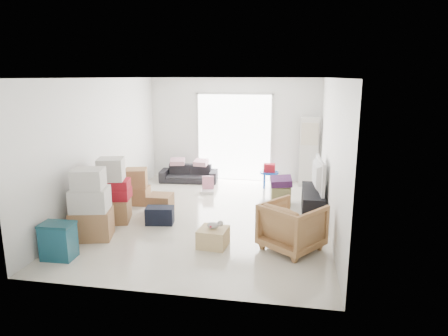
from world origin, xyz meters
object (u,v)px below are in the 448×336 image
armchair (292,224)px  ac_tower (309,152)px  ottoman (281,195)px  kids_table (269,171)px  tv_console (313,201)px  sofa (189,171)px  storage_bins (58,241)px  television (313,187)px  wood_crate (213,237)px

armchair → ac_tower: bearing=-58.0°
armchair → ottoman: size_ratio=2.10×
kids_table → ac_tower: bearing=20.5°
tv_console → kids_table: (-1.00, 1.74, 0.19)m
sofa → armchair: (2.73, -3.83, 0.14)m
storage_bins → kids_table: kids_table is taller
storage_bins → armchair: bearing=15.3°
storage_bins → kids_table: bearing=57.7°
television → storage_bins: size_ratio=1.99×
ac_tower → television: bearing=-88.6°
sofa → storage_bins: sofa is taller
television → wood_crate: bearing=135.8°
tv_console → storage_bins: size_ratio=2.50×
sofa → wood_crate: (1.46, -3.93, -0.14)m
television → armchair: (-0.40, -1.89, -0.12)m
tv_console → armchair: (-0.40, -1.89, 0.19)m
ac_tower → television: ac_tower is taller
ac_tower → tv_console: (0.05, -2.09, -0.64)m
armchair → wood_crate: 1.31m
armchair → storage_bins: bearing=52.3°
sofa → wood_crate: 4.20m
television → storage_bins: bearing=122.0°
sofa → kids_table: bearing=-10.3°
television → storage_bins: television is taller
storage_bins → ottoman: size_ratio=1.39×
storage_bins → ottoman: (3.23, 3.29, -0.08)m
tv_console → armchair: 1.94m
sofa → storage_bins: 4.85m
television → kids_table: (-1.00, 1.74, -0.12)m
tv_console → wood_crate: 2.60m
kids_table → tv_console: bearing=-60.0°
armchair → kids_table: armchair is taller
kids_table → wood_crate: (-0.67, -3.73, -0.28)m
storage_bins → television: bearing=36.1°
tv_console → ac_tower: bearing=91.4°
tv_console → ottoman: bearing=146.3°
television → wood_crate: television is taller
armchair → wood_crate: armchair is taller
tv_console → wood_crate: bearing=-130.1°
television → armchair: size_ratio=1.32×
tv_console → television: size_ratio=1.26×
tv_console → sofa: bearing=148.2°
ac_tower → armchair: 4.02m
armchair → kids_table: size_ratio=1.41×
armchair → kids_table: 3.68m
tv_console → armchair: armchair is taller
ac_tower → storage_bins: bearing=-127.9°
tv_console → television: bearing=0.0°
wood_crate → armchair: bearing=4.5°
tv_console → wood_crate: tv_console is taller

